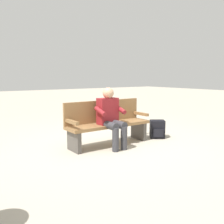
{
  "coord_description": "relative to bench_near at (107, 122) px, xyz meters",
  "views": [
    {
      "loc": [
        2.91,
        4.19,
        1.41
      ],
      "look_at": [
        0.04,
        0.15,
        0.7
      ],
      "focal_mm": 40.99,
      "sensor_mm": 36.0,
      "label": 1
    }
  ],
  "objects": [
    {
      "name": "ground_plane",
      "position": [
        -0.0,
        0.07,
        -0.46
      ],
      "size": [
        40.0,
        40.0,
        0.0
      ],
      "primitive_type": "plane",
      "color": "#B7AD99"
    },
    {
      "name": "bench_near",
      "position": [
        0.0,
        0.0,
        0.0
      ],
      "size": [
        1.8,
        0.49,
        0.9
      ],
      "rotation": [
        0.0,
        0.0,
        0.01
      ],
      "color": "olive",
      "rests_on": "ground"
    },
    {
      "name": "person_seated",
      "position": [
        0.07,
        0.23,
        0.17
      ],
      "size": [
        0.57,
        0.57,
        1.18
      ],
      "rotation": [
        0.0,
        0.0,
        0.01
      ],
      "color": "maroon",
      "rests_on": "ground"
    },
    {
      "name": "backpack",
      "position": [
        -1.23,
        0.22,
        -0.26
      ],
      "size": [
        0.41,
        0.4,
        0.4
      ],
      "rotation": [
        0.0,
        0.0,
        5.66
      ],
      "color": "black",
      "rests_on": "ground"
    }
  ]
}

